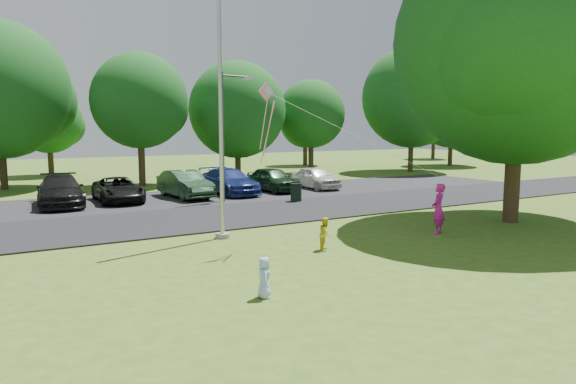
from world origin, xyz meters
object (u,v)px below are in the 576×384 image
woman (438,209)px  child_blue (264,277)px  flagpole (221,118)px  kite (272,108)px  big_tree (520,47)px  street_lamp (227,125)px  child_yellow (325,234)px  trash_can (296,193)px

woman → child_blue: 9.30m
flagpole → kite: (0.80, -2.19, 0.27)m
big_tree → woman: 7.44m
big_tree → child_blue: 14.95m
big_tree → kite: bearing=174.6°
street_lamp → child_yellow: bearing=-105.1°
trash_can → child_yellow: 10.56m
flagpole → big_tree: bearing=-15.7°
street_lamp → child_blue: (-5.50, -14.43, -3.52)m
trash_can → woman: woman is taller
flagpole → kite: bearing=-69.9°
woman → street_lamp: bearing=-100.6°
flagpole → woman: bearing=-25.3°
flagpole → big_tree: (11.34, -3.20, 2.82)m
street_lamp → woman: size_ratio=3.60×
flagpole → kite: flagpole is taller
flagpole → trash_can: bearing=42.3°
flagpole → big_tree: big_tree is taller
flagpole → child_yellow: size_ratio=9.61×
woman → child_blue: bearing=-7.2°
trash_can → kite: (-5.98, -8.37, 3.94)m
child_blue → child_yellow: bearing=-30.6°
child_yellow → kite: (-1.30, 1.10, 3.91)m
trash_can → kite: 11.01m
street_lamp → child_blue: bearing=-117.6°
woman → child_yellow: woman is taller
street_lamp → kite: size_ratio=0.99×
child_yellow → kite: kite is taller
child_yellow → kite: size_ratio=0.16×
trash_can → kite: bearing=-125.6°
street_lamp → kite: (-2.97, -10.23, 0.45)m
big_tree → child_blue: (-13.07, -3.21, -6.52)m
woman → flagpole: bearing=-51.9°
trash_can → woman: bearing=-88.5°
child_yellow → street_lamp: bearing=37.8°
woman → kite: 7.24m
flagpole → child_yellow: flagpole is taller
big_tree → child_yellow: size_ratio=11.68×
big_tree → child_yellow: 11.28m
kite → child_yellow: bearing=-46.0°
big_tree → street_lamp: bearing=124.0°
woman → child_yellow: 4.95m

